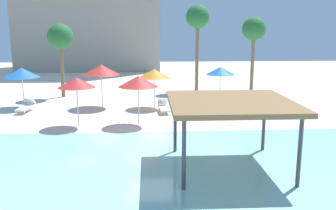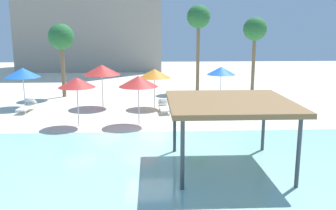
{
  "view_description": "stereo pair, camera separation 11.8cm",
  "coord_description": "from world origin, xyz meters",
  "px_view_note": "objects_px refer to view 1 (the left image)",
  "views": [
    {
      "loc": [
        -0.17,
        -16.57,
        5.23
      ],
      "look_at": [
        0.85,
        2.0,
        1.3
      ],
      "focal_mm": 39.75,
      "sensor_mm": 36.0,
      "label": 1
    },
    {
      "loc": [
        -0.05,
        -16.58,
        5.23
      ],
      "look_at": [
        0.85,
        2.0,
        1.3
      ],
      "focal_mm": 39.75,
      "sensor_mm": 36.0,
      "label": 2
    }
  ],
  "objects_px": {
    "beach_umbrella_red_7": "(101,70)",
    "palm_tree_1": "(198,19)",
    "beach_umbrella_red_0": "(138,81)",
    "lounge_chair_2": "(27,106)",
    "beach_umbrella_blue_3": "(22,73)",
    "palm_tree_0": "(60,38)",
    "lounge_chair_1": "(164,107)",
    "beach_umbrella_blue_1": "(220,71)",
    "beach_umbrella_red_2": "(76,83)",
    "beach_umbrella_orange_6": "(154,73)",
    "shade_pavilion": "(231,105)",
    "palm_tree_2": "(254,31)"
  },
  "relations": [
    {
      "from": "beach_umbrella_red_7",
      "to": "palm_tree_1",
      "type": "distance_m",
      "value": 10.05
    },
    {
      "from": "beach_umbrella_red_0",
      "to": "lounge_chair_2",
      "type": "bearing_deg",
      "value": 153.5
    },
    {
      "from": "beach_umbrella_blue_3",
      "to": "palm_tree_0",
      "type": "xyz_separation_m",
      "value": [
        1.75,
        3.74,
        2.09
      ]
    },
    {
      "from": "beach_umbrella_red_7",
      "to": "palm_tree_0",
      "type": "xyz_separation_m",
      "value": [
        -3.39,
        3.85,
        1.92
      ]
    },
    {
      "from": "lounge_chair_1",
      "to": "palm_tree_1",
      "type": "distance_m",
      "value": 10.15
    },
    {
      "from": "beach_umbrella_blue_1",
      "to": "beach_umbrella_red_0",
      "type": "bearing_deg",
      "value": -136.81
    },
    {
      "from": "beach_umbrella_blue_3",
      "to": "lounge_chair_2",
      "type": "distance_m",
      "value": 2.39
    },
    {
      "from": "beach_umbrella_blue_1",
      "to": "beach_umbrella_blue_3",
      "type": "bearing_deg",
      "value": -178.65
    },
    {
      "from": "beach_umbrella_red_7",
      "to": "lounge_chair_2",
      "type": "relative_size",
      "value": 1.45
    },
    {
      "from": "palm_tree_0",
      "to": "beach_umbrella_red_7",
      "type": "bearing_deg",
      "value": -48.63
    },
    {
      "from": "beach_umbrella_red_7",
      "to": "beach_umbrella_red_2",
      "type": "bearing_deg",
      "value": -98.34
    },
    {
      "from": "beach_umbrella_red_2",
      "to": "palm_tree_1",
      "type": "height_order",
      "value": "palm_tree_1"
    },
    {
      "from": "lounge_chair_2",
      "to": "palm_tree_1",
      "type": "distance_m",
      "value": 14.89
    },
    {
      "from": "beach_umbrella_red_7",
      "to": "beach_umbrella_blue_1",
      "type": "bearing_deg",
      "value": 3.02
    },
    {
      "from": "beach_umbrella_blue_3",
      "to": "beach_umbrella_orange_6",
      "type": "relative_size",
      "value": 1.03
    },
    {
      "from": "shade_pavilion",
      "to": "beach_umbrella_red_7",
      "type": "height_order",
      "value": "beach_umbrella_red_7"
    },
    {
      "from": "beach_umbrella_red_0",
      "to": "beach_umbrella_blue_3",
      "type": "distance_m",
      "value": 9.03
    },
    {
      "from": "palm_tree_2",
      "to": "beach_umbrella_orange_6",
      "type": "bearing_deg",
      "value": -143.08
    },
    {
      "from": "beach_umbrella_red_2",
      "to": "palm_tree_0",
      "type": "relative_size",
      "value": 0.48
    },
    {
      "from": "shade_pavilion",
      "to": "beach_umbrella_red_7",
      "type": "xyz_separation_m",
      "value": [
        -6.04,
        11.25,
        0.03
      ]
    },
    {
      "from": "beach_umbrella_red_0",
      "to": "beach_umbrella_blue_1",
      "type": "relative_size",
      "value": 1.03
    },
    {
      "from": "beach_umbrella_blue_1",
      "to": "palm_tree_2",
      "type": "height_order",
      "value": "palm_tree_2"
    },
    {
      "from": "lounge_chair_1",
      "to": "beach_umbrella_red_0",
      "type": "bearing_deg",
      "value": -30.5
    },
    {
      "from": "shade_pavilion",
      "to": "beach_umbrella_red_2",
      "type": "distance_m",
      "value": 9.32
    },
    {
      "from": "lounge_chair_2",
      "to": "beach_umbrella_orange_6",
      "type": "bearing_deg",
      "value": 100.43
    },
    {
      "from": "beach_umbrella_red_2",
      "to": "beach_umbrella_orange_6",
      "type": "height_order",
      "value": "beach_umbrella_red_2"
    },
    {
      "from": "shade_pavilion",
      "to": "palm_tree_0",
      "type": "relative_size",
      "value": 0.82
    },
    {
      "from": "beach_umbrella_blue_1",
      "to": "lounge_chair_2",
      "type": "relative_size",
      "value": 1.33
    },
    {
      "from": "beach_umbrella_orange_6",
      "to": "palm_tree_0",
      "type": "height_order",
      "value": "palm_tree_0"
    },
    {
      "from": "shade_pavilion",
      "to": "beach_umbrella_blue_1",
      "type": "bearing_deg",
      "value": 80.76
    },
    {
      "from": "beach_umbrella_red_0",
      "to": "palm_tree_2",
      "type": "relative_size",
      "value": 0.44
    },
    {
      "from": "beach_umbrella_red_2",
      "to": "beach_umbrella_red_7",
      "type": "xyz_separation_m",
      "value": [
        0.71,
        4.83,
        0.12
      ]
    },
    {
      "from": "beach_umbrella_orange_6",
      "to": "lounge_chair_1",
      "type": "xyz_separation_m",
      "value": [
        0.57,
        -1.33,
        -1.93
      ]
    },
    {
      "from": "beach_umbrella_blue_3",
      "to": "beach_umbrella_red_7",
      "type": "height_order",
      "value": "beach_umbrella_red_7"
    },
    {
      "from": "beach_umbrella_blue_1",
      "to": "beach_umbrella_red_7",
      "type": "height_order",
      "value": "beach_umbrella_red_7"
    },
    {
      "from": "lounge_chair_2",
      "to": "palm_tree_1",
      "type": "xyz_separation_m",
      "value": [
        11.71,
        7.38,
        5.49
      ]
    },
    {
      "from": "palm_tree_2",
      "to": "beach_umbrella_red_7",
      "type": "bearing_deg",
      "value": -153.54
    },
    {
      "from": "beach_umbrella_blue_3",
      "to": "beach_umbrella_orange_6",
      "type": "height_order",
      "value": "beach_umbrella_blue_3"
    },
    {
      "from": "shade_pavilion",
      "to": "palm_tree_0",
      "type": "height_order",
      "value": "palm_tree_0"
    },
    {
      "from": "beach_umbrella_red_2",
      "to": "beach_umbrella_orange_6",
      "type": "bearing_deg",
      "value": 47.11
    },
    {
      "from": "beach_umbrella_orange_6",
      "to": "beach_umbrella_red_7",
      "type": "distance_m",
      "value": 3.47
    },
    {
      "from": "shade_pavilion",
      "to": "palm_tree_2",
      "type": "height_order",
      "value": "palm_tree_2"
    },
    {
      "from": "shade_pavilion",
      "to": "lounge_chair_1",
      "type": "bearing_deg",
      "value": 102.01
    },
    {
      "from": "palm_tree_0",
      "to": "palm_tree_1",
      "type": "height_order",
      "value": "palm_tree_1"
    },
    {
      "from": "palm_tree_0",
      "to": "palm_tree_2",
      "type": "xyz_separation_m",
      "value": [
        15.03,
        1.95,
        0.51
      ]
    },
    {
      "from": "beach_umbrella_red_2",
      "to": "palm_tree_2",
      "type": "xyz_separation_m",
      "value": [
        12.35,
        10.63,
        2.55
      ]
    },
    {
      "from": "beach_umbrella_orange_6",
      "to": "beach_umbrella_red_7",
      "type": "height_order",
      "value": "beach_umbrella_red_7"
    },
    {
      "from": "beach_umbrella_red_2",
      "to": "beach_umbrella_blue_3",
      "type": "relative_size",
      "value": 1.01
    },
    {
      "from": "lounge_chair_2",
      "to": "palm_tree_0",
      "type": "height_order",
      "value": "palm_tree_0"
    },
    {
      "from": "beach_umbrella_red_7",
      "to": "palm_tree_0",
      "type": "relative_size",
      "value": 0.52
    }
  ]
}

